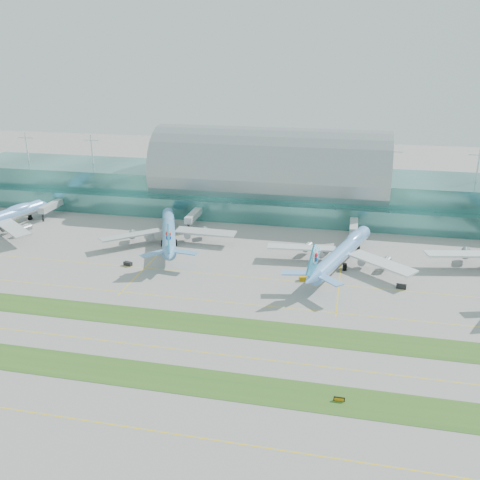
% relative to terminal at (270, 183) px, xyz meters
% --- Properties ---
extents(ground, '(700.00, 700.00, 0.00)m').
position_rel_terminal_xyz_m(ground, '(-0.01, -128.79, -14.23)').
color(ground, gray).
rests_on(ground, ground).
extents(terminal, '(340.00, 69.10, 36.00)m').
position_rel_terminal_xyz_m(terminal, '(0.00, 0.00, 0.00)').
color(terminal, '#3D7A75').
rests_on(terminal, ground).
extents(grass_strip_near, '(420.00, 12.00, 0.08)m').
position_rel_terminal_xyz_m(grass_strip_near, '(-0.01, -156.79, -14.19)').
color(grass_strip_near, '#2D591E').
rests_on(grass_strip_near, ground).
extents(grass_strip_far, '(420.00, 12.00, 0.08)m').
position_rel_terminal_xyz_m(grass_strip_far, '(-0.01, -126.79, -14.19)').
color(grass_strip_far, '#2D591E').
rests_on(grass_strip_far, ground).
extents(taxiline_a, '(420.00, 0.35, 0.01)m').
position_rel_terminal_xyz_m(taxiline_a, '(-0.01, -176.79, -14.22)').
color(taxiline_a, yellow).
rests_on(taxiline_a, ground).
extents(taxiline_b, '(420.00, 0.35, 0.01)m').
position_rel_terminal_xyz_m(taxiline_b, '(-0.01, -142.79, -14.22)').
color(taxiline_b, yellow).
rests_on(taxiline_b, ground).
extents(taxiline_c, '(420.00, 0.35, 0.01)m').
position_rel_terminal_xyz_m(taxiline_c, '(-0.01, -110.79, -14.22)').
color(taxiline_c, yellow).
rests_on(taxiline_c, ground).
extents(taxiline_d, '(420.00, 0.35, 0.01)m').
position_rel_terminal_xyz_m(taxiline_d, '(-0.01, -88.79, -14.22)').
color(taxiline_d, yellow).
rests_on(taxiline_d, ground).
extents(airliner_b, '(55.76, 64.93, 18.52)m').
position_rel_terminal_xyz_m(airliner_b, '(-34.97, -59.70, -8.52)').
color(airliner_b, '#5E98CF').
rests_on(airliner_b, ground).
extents(airliner_c, '(57.88, 67.13, 18.94)m').
position_rel_terminal_xyz_m(airliner_c, '(40.07, -69.76, -8.39)').
color(airliner_c, '#6DA8F1').
rests_on(airliner_c, ground).
extents(gse_c, '(3.70, 2.41, 1.48)m').
position_rel_terminal_xyz_m(gse_c, '(-42.27, -87.70, -13.49)').
color(gse_c, black).
rests_on(gse_c, ground).
extents(gse_d, '(3.22, 2.27, 1.35)m').
position_rel_terminal_xyz_m(gse_d, '(-31.42, -72.90, -13.55)').
color(gse_d, black).
rests_on(gse_d, ground).
extents(gse_e, '(3.78, 2.49, 1.55)m').
position_rel_terminal_xyz_m(gse_e, '(27.05, -87.33, -13.45)').
color(gse_e, '#C58C0B').
rests_on(gse_e, ground).
extents(gse_f, '(3.66, 1.98, 1.52)m').
position_rel_terminal_xyz_m(gse_f, '(61.79, -86.89, -13.47)').
color(gse_f, black).
rests_on(gse_f, ground).
extents(taxiway_sign_east, '(2.75, 0.38, 1.16)m').
position_rel_terminal_xyz_m(taxiway_sign_east, '(42.80, -157.07, -13.65)').
color(taxiway_sign_east, black).
rests_on(taxiway_sign_east, ground).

